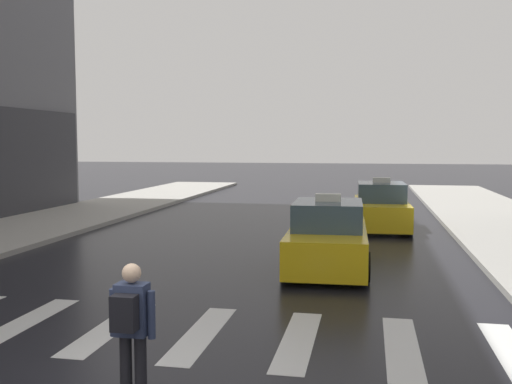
% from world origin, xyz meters
% --- Properties ---
extents(crosswalk_markings, '(11.30, 2.80, 0.01)m').
position_xyz_m(crosswalk_markings, '(-0.00, 3.00, 0.00)').
color(crosswalk_markings, silver).
rests_on(crosswalk_markings, ground).
extents(taxi_lead, '(2.03, 4.59, 1.80)m').
position_xyz_m(taxi_lead, '(2.39, 8.27, 0.72)').
color(taxi_lead, yellow).
rests_on(taxi_lead, ground).
extents(taxi_second, '(2.03, 4.59, 1.80)m').
position_xyz_m(taxi_second, '(3.77, 15.14, 0.72)').
color(taxi_second, yellow).
rests_on(taxi_second, ground).
extents(pedestrian_with_backpack, '(0.55, 0.43, 1.65)m').
position_xyz_m(pedestrian_with_backpack, '(0.71, 0.43, 0.97)').
color(pedestrian_with_backpack, black).
rests_on(pedestrian_with_backpack, ground).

